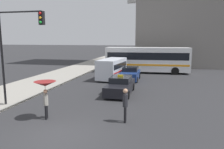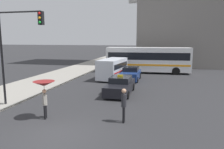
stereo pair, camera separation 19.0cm
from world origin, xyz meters
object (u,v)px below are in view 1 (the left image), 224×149
at_px(sedan_red, 130,74).
at_px(ambulance_van, 112,68).
at_px(pedestrian_with_umbrella, 45,87).
at_px(pedestrian_man, 125,102).
at_px(city_bus, 147,59).
at_px(taxi, 120,86).
at_px(monument_cross, 146,13).
at_px(traffic_light, 17,40).

xyz_separation_m(sedan_red, ambulance_van, (-2.10, 0.24, 0.59)).
relative_size(pedestrian_with_umbrella, pedestrian_man, 1.15).
distance_m(city_bus, pedestrian_with_umbrella, 19.03).
relative_size(taxi, monument_cross, 0.27).
relative_size(ambulance_van, city_bus, 0.49).
bearing_deg(pedestrian_man, ambulance_van, -167.70).
relative_size(ambulance_van, pedestrian_with_umbrella, 2.49).
height_order(taxi, traffic_light, traffic_light).
bearing_deg(ambulance_van, sedan_red, 179.48).
xyz_separation_m(taxi, monument_cross, (-0.36, 29.08, 8.96)).
xyz_separation_m(ambulance_van, traffic_light, (-3.45, -11.54, 3.11)).
height_order(ambulance_van, monument_cross, monument_cross).
distance_m(ambulance_van, monument_cross, 24.23).
distance_m(traffic_light, monument_cross, 35.01).
height_order(taxi, ambulance_van, ambulance_van).
xyz_separation_m(taxi, pedestrian_man, (1.43, -6.14, 0.44)).
relative_size(sedan_red, ambulance_van, 0.76).
bearing_deg(city_bus, ambulance_van, 143.98).
xyz_separation_m(taxi, city_bus, (1.32, 11.93, 1.20)).
height_order(taxi, city_bus, city_bus).
bearing_deg(ambulance_van, monument_cross, -88.54).
xyz_separation_m(sedan_red, monument_cross, (-0.28, 22.91, 8.96)).
xyz_separation_m(city_bus, pedestrian_man, (0.11, -18.06, -0.76)).
height_order(city_bus, traffic_light, traffic_light).
relative_size(ambulance_van, pedestrian_man, 2.88).
height_order(ambulance_van, traffic_light, traffic_light).
relative_size(ambulance_van, traffic_light, 0.84).
bearing_deg(taxi, pedestrian_man, 103.08).
height_order(taxi, pedestrian_with_umbrella, pedestrian_with_umbrella).
bearing_deg(traffic_light, city_bus, 67.83).
bearing_deg(traffic_light, monument_cross, 81.24).
bearing_deg(pedestrian_man, taxi, -170.64).
height_order(pedestrian_with_umbrella, monument_cross, monument_cross).
height_order(pedestrian_with_umbrella, pedestrian_man, pedestrian_with_umbrella).
relative_size(taxi, sedan_red, 1.15).
bearing_deg(sedan_red, monument_cross, -89.29).
relative_size(taxi, ambulance_van, 0.87).
xyz_separation_m(ambulance_van, pedestrian_with_umbrella, (-0.77, -13.03, 0.56)).
bearing_deg(pedestrian_with_umbrella, ambulance_van, -20.12).
bearing_deg(monument_cross, city_bus, -84.40).
bearing_deg(traffic_light, ambulance_van, 73.34).
bearing_deg(taxi, sedan_red, -89.29).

